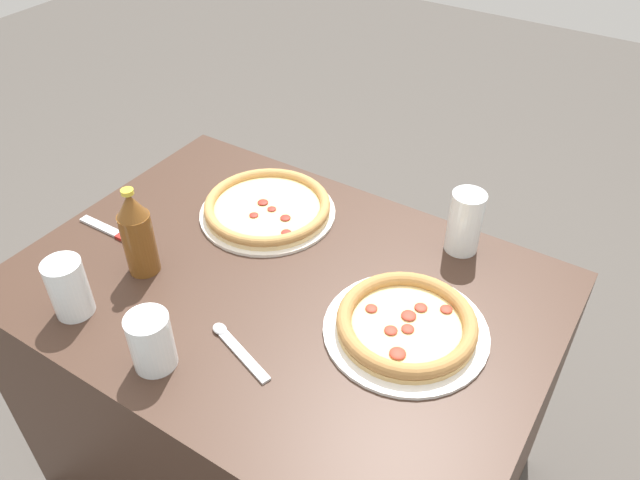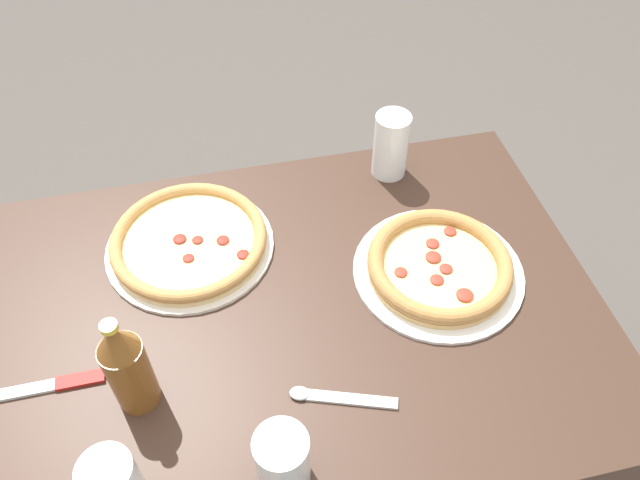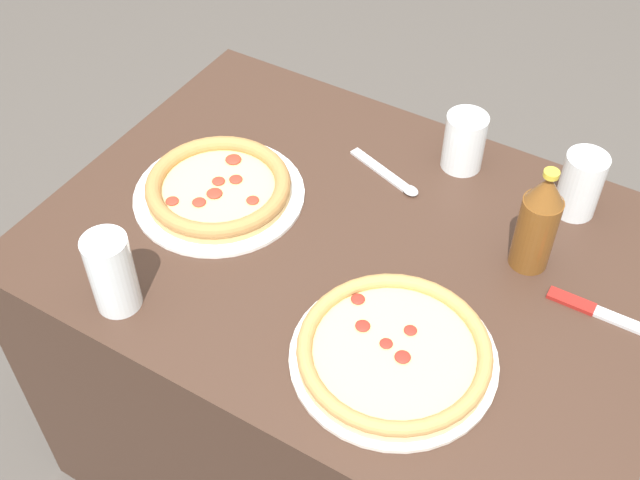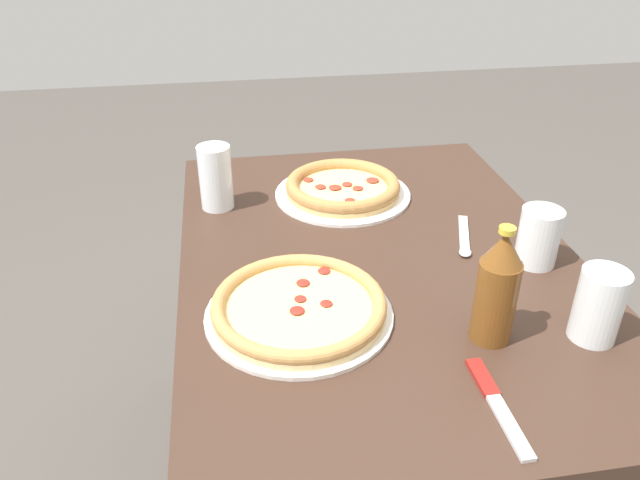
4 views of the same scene
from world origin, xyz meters
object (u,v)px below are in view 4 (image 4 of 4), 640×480
at_px(pizza_veggie, 343,188).
at_px(glass_lemonade, 216,181).
at_px(pizza_margherita, 299,307).
at_px(glass_orange_juice, 538,240).
at_px(beer_bottle, 497,288).
at_px(spoon, 464,240).
at_px(knife, 496,401).
at_px(glass_water, 598,308).

xyz_separation_m(pizza_veggie, glass_lemonade, (-0.01, 0.31, 0.05)).
bearing_deg(pizza_margherita, glass_orange_juice, -78.48).
xyz_separation_m(pizza_margherita, beer_bottle, (-0.11, -0.31, 0.08)).
bearing_deg(pizza_margherita, glass_lemonade, 16.32).
bearing_deg(spoon, pizza_veggie, 39.28).
height_order(pizza_veggie, knife, pizza_veggie).
xyz_separation_m(pizza_margherita, spoon, (0.20, -0.39, -0.02)).
bearing_deg(beer_bottle, pizza_margherita, 70.70).
distance_m(pizza_margherita, glass_water, 0.51).
xyz_separation_m(glass_lemonade, spoon, (-0.25, -0.52, -0.06)).
distance_m(pizza_veggie, glass_orange_juice, 0.49).
bearing_deg(glass_lemonade, pizza_veggie, -88.16).
distance_m(pizza_veggie, knife, 0.73).
distance_m(glass_lemonade, beer_bottle, 0.73).
relative_size(glass_water, beer_bottle, 0.61).
relative_size(pizza_veggie, spoon, 1.85).
bearing_deg(knife, pizza_margherita, 45.28).
bearing_deg(glass_orange_juice, glass_water, 177.27).
bearing_deg(pizza_veggie, glass_orange_juice, -138.28).
height_order(glass_water, spoon, glass_water).
relative_size(pizza_margherita, spoon, 1.88).
bearing_deg(glass_lemonade, pizza_margherita, -163.68).
bearing_deg(glass_water, pizza_veggie, 27.53).
xyz_separation_m(pizza_margherita, glass_lemonade, (0.46, 0.13, 0.05)).
height_order(glass_lemonade, spoon, glass_lemonade).
height_order(pizza_veggie, glass_water, glass_water).
height_order(pizza_veggie, spoon, pizza_veggie).
distance_m(pizza_margherita, glass_orange_juice, 0.51).
relative_size(pizza_veggie, glass_lemonade, 2.18).
distance_m(pizza_veggie, beer_bottle, 0.60).
relative_size(glass_lemonade, glass_water, 1.17).
bearing_deg(glass_orange_juice, knife, 146.92).
bearing_deg(glass_water, glass_lemonade, 46.20).
bearing_deg(glass_orange_juice, pizza_veggie, 41.72).
bearing_deg(pizza_margherita, knife, -134.72).
relative_size(glass_orange_juice, glass_water, 0.92).
bearing_deg(pizza_veggie, glass_water, -152.47).
relative_size(glass_lemonade, knife, 0.75).
relative_size(pizza_margherita, glass_water, 2.59).
relative_size(pizza_margherita, glass_lemonade, 2.22).
relative_size(glass_water, knife, 0.64).
height_order(glass_water, beer_bottle, beer_bottle).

